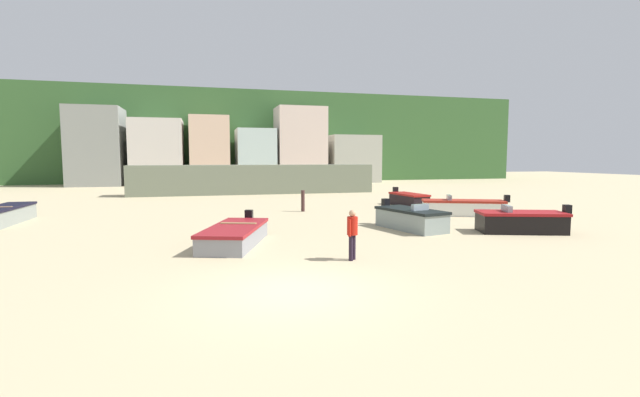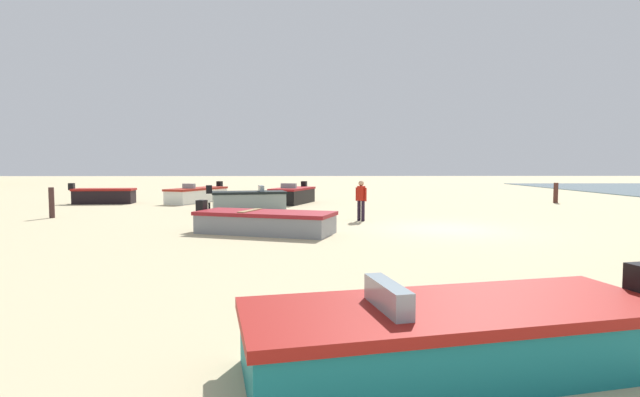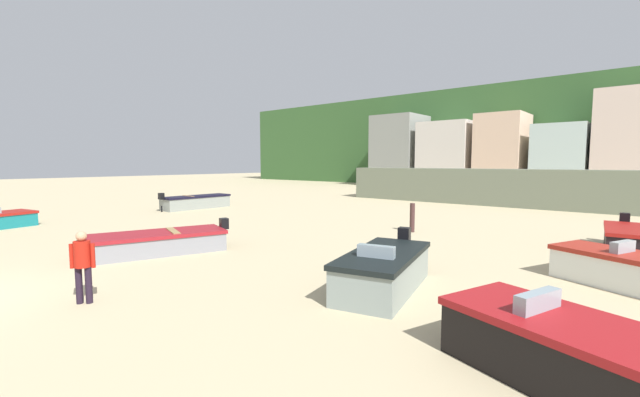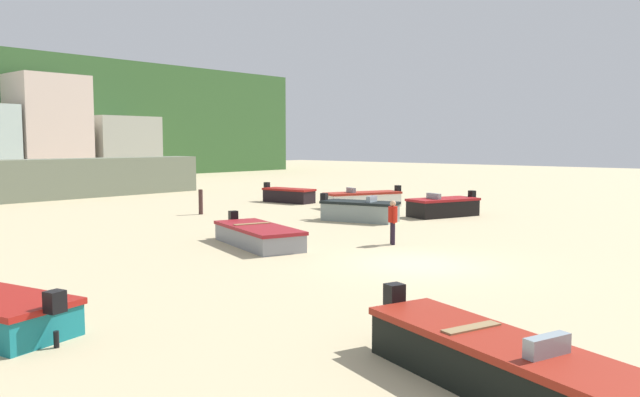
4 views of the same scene
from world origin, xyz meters
The scene contains 14 objects.
headland_hill centered at (0.00, 66.00, 6.25)m, with size 90.00×32.00×12.51m, color #32592B.
harbor_pier centered at (2.61, 30.00, 1.32)m, with size 21.89×2.40×2.64m, color #686F5A.
townhouse_far_left centered at (-14.07, 47.37, 4.60)m, with size 5.87×6.74×9.21m, color gray.
townhouse_left centered at (-7.32, 47.20, 3.96)m, with size 6.02×6.40×7.93m, color beige.
townhouse_centre_left centered at (-1.15, 46.86, 4.21)m, with size 4.75×5.71×8.43m, color beige.
townhouse_centre_right centered at (4.58, 46.75, 3.48)m, with size 4.83×5.49×6.95m, color #B0C5C2.
townhouse_right centered at (10.45, 46.51, 4.92)m, with size 6.26×5.01×9.84m, color beige.
boat_grey_0 centered at (-11.64, 14.64, 0.45)m, with size 1.43×4.96×1.20m.
boat_black_1 centered at (11.42, 16.74, 0.45)m, with size 1.59×3.67×1.20m.
boat_grey_2 centered at (-0.93, 6.24, 0.37)m, with size 3.08×4.84×1.04m.
boat_black_5 centered at (11.41, 5.81, 0.47)m, with size 3.99×2.70×1.24m.
boat_grey_7 centered at (7.10, 7.81, 0.49)m, with size 2.31×3.95×1.26m.
mooring_post_near_water centered at (3.84, 15.70, 0.65)m, with size 0.22×0.22×1.30m, color #412927.
beach_walker_foreground centered at (2.52, 2.73, 0.95)m, with size 0.48×0.48×1.62m.
Camera 3 is at (12.04, -0.50, 3.11)m, focal length 22.39 mm.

